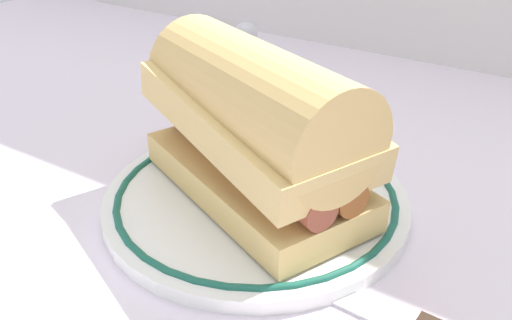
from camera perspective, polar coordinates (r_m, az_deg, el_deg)
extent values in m
plane|color=silver|center=(0.50, -1.11, -2.90)|extent=(1.50, 1.50, 0.00)
cylinder|color=white|center=(0.47, 0.00, -4.12)|extent=(0.25, 0.25, 0.01)
torus|color=#195947|center=(0.47, 0.00, -3.51)|extent=(0.23, 0.23, 0.01)
cube|color=#D7B368|center=(0.46, 0.00, -1.84)|extent=(0.22, 0.17, 0.03)
cylinder|color=brown|center=(0.44, -1.50, 0.55)|extent=(0.19, 0.10, 0.03)
cylinder|color=brown|center=(0.45, 1.46, 1.51)|extent=(0.19, 0.10, 0.03)
cube|color=#D8B46E|center=(0.44, 0.00, 4.32)|extent=(0.22, 0.17, 0.05)
cylinder|color=tan|center=(0.43, 0.00, 6.13)|extent=(0.22, 0.16, 0.08)
cylinder|color=white|center=(0.70, -1.04, 9.48)|extent=(0.03, 0.03, 0.06)
sphere|color=silver|center=(0.68, -1.07, 12.51)|extent=(0.03, 0.03, 0.03)
cube|color=silver|center=(0.39, 8.54, -13.36)|extent=(0.10, 0.02, 0.01)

